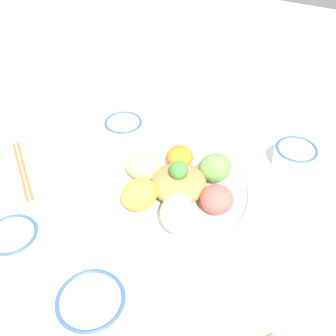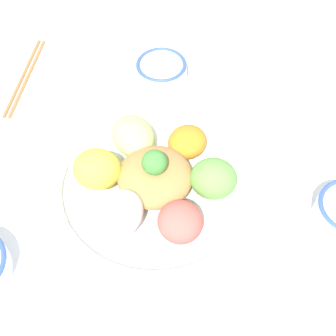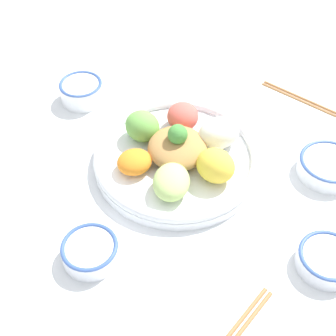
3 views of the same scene
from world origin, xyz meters
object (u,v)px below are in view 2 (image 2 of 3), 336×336
(sauce_bowl_red, at_px, (161,70))
(serving_spoon_main, at_px, (251,37))
(salad_platter, at_px, (154,183))
(chopsticks_pair_near, at_px, (25,76))

(sauce_bowl_red, height_order, serving_spoon_main, sauce_bowl_red)
(salad_platter, height_order, chopsticks_pair_near, salad_platter)
(sauce_bowl_red, distance_m, chopsticks_pair_near, 0.26)
(salad_platter, bearing_deg, sauce_bowl_red, 146.51)
(salad_platter, distance_m, serving_spoon_main, 0.42)
(sauce_bowl_red, relative_size, chopsticks_pair_near, 0.55)
(salad_platter, bearing_deg, chopsticks_pair_near, -167.76)
(salad_platter, relative_size, chopsticks_pair_near, 1.87)
(serving_spoon_main, bearing_deg, salad_platter, -61.35)
(salad_platter, height_order, serving_spoon_main, salad_platter)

